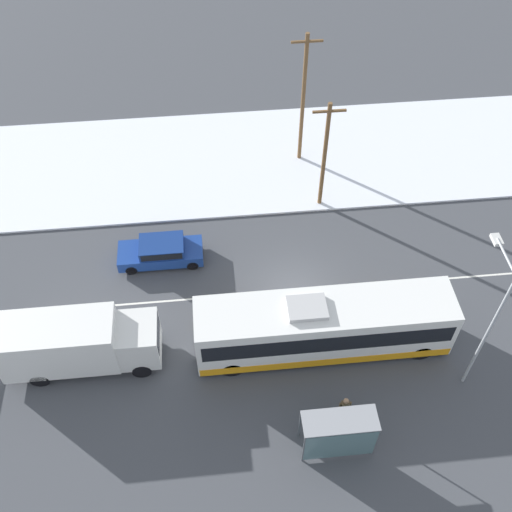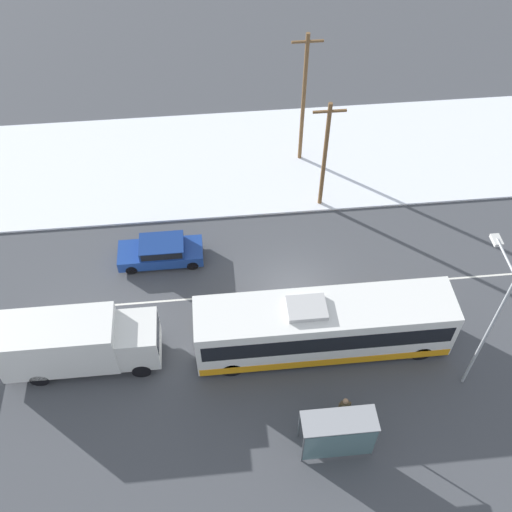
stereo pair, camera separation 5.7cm
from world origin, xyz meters
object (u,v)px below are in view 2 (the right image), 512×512
Objects in this scene: box_truck at (76,342)px; utility_pole_snowlot at (304,99)px; streetlamp at (490,313)px; city_bus at (323,327)px; bus_shelter at (339,434)px; utility_pole_roadside at (325,155)px; pedestrian_at_stop at (344,406)px; sedan_car at (161,251)px.

utility_pole_snowlot reaches higher than box_truck.
box_truck is 0.92× the size of streetlamp.
city_bus is 7.50m from streetlamp.
bus_shelter is (-0.26, -5.39, -0.00)m from city_bus.
utility_pole_roadside is at bearing -82.00° from utility_pole_snowlot.
city_bus is 14.61m from utility_pole_snowlot.
sedan_car is at bearing 128.75° from pedestrian_at_stop.
bus_shelter is (7.57, -11.79, 0.89)m from sedan_car.
box_truck is 16.58m from utility_pole_roadside.
utility_pole_roadside reaches higher than bus_shelter.
streetlamp reaches higher than bus_shelter.
box_truck is 18.47m from streetlamp.
pedestrian_at_stop is at bearing -18.57° from box_truck.
city_bus is 1.53× the size of streetlamp.
pedestrian_at_stop is at bearing -95.27° from utility_pole_roadside.
bus_shelter reaches higher than pedestrian_at_stop.
sedan_car is at bearing -159.32° from utility_pole_roadside.
utility_pole_snowlot is (8.85, 7.87, 3.79)m from sedan_car.
streetlamp is at bearing -7.58° from box_truck.
pedestrian_at_stop is at bearing -92.11° from utility_pole_snowlot.
box_truck is (-11.64, 0.24, 0.05)m from city_bus.
streetlamp is at bearing -18.71° from city_bus.
pedestrian_at_stop is at bearing -164.89° from streetlamp.
utility_pole_snowlot reaches higher than bus_shelter.
city_bus is at bearing 140.73° from sedan_car.
city_bus is at bearing 95.29° from pedestrian_at_stop.
box_truck is 12.69m from bus_shelter.
utility_pole_roadside is at bearing 80.76° from city_bus.
streetlamp reaches higher than box_truck.
pedestrian_at_stop is at bearing 128.75° from sedan_car.
sedan_car is 14.04m from bus_shelter.
box_truck is at bearing 153.71° from bus_shelter.
utility_pole_roadside is (1.88, 15.36, 2.12)m from bus_shelter.
box_truck is 1.59× the size of sedan_car.
utility_pole_roadside is at bearing 84.73° from pedestrian_at_stop.
box_truck reaches higher than pedestrian_at_stop.
sedan_car is 12.44m from utility_pole_snowlot.
box_truck is 1.01× the size of utility_pole_roadside.
bus_shelter is (-0.61, -1.59, 0.73)m from pedestrian_at_stop.
utility_pole_roadside reaches higher than box_truck.
utility_pole_snowlot is at bearing 86.28° from bus_shelter.
utility_pole_snowlot reaches higher than city_bus.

